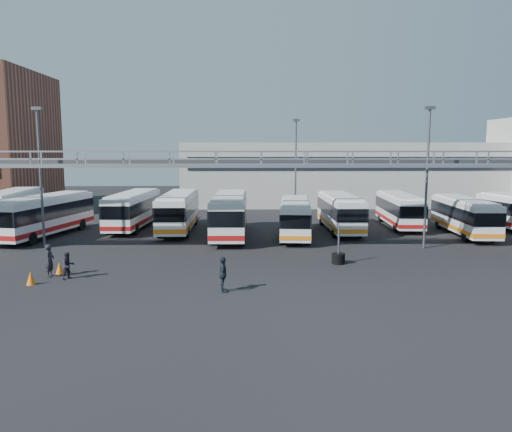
{
  "coord_description": "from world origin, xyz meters",
  "views": [
    {
      "loc": [
        -0.97,
        -28.65,
        7.2
      ],
      "look_at": [
        -0.32,
        6.0,
        2.55
      ],
      "focal_mm": 35.0,
      "sensor_mm": 36.0,
      "label": 1
    }
  ],
  "objects_px": {
    "pedestrian_a": "(50,261)",
    "pedestrian_d": "(223,274)",
    "bus_0": "(11,208)",
    "cone_right": "(59,268)",
    "pedestrian_b": "(68,266)",
    "cone_left": "(31,278)",
    "light_pole_left": "(40,170)",
    "light_pole_mid": "(427,170)",
    "bus_2": "(133,209)",
    "bus_5": "(295,216)",
    "bus_4": "(230,213)",
    "bus_1": "(45,214)",
    "bus_8": "(464,215)",
    "bus_3": "(179,210)",
    "bus_7": "(399,209)",
    "bus_6": "(340,211)",
    "tire_stack": "(338,257)",
    "light_pole_back": "(296,164)"
  },
  "relations": [
    {
      "from": "pedestrian_a",
      "to": "pedestrian_d",
      "type": "height_order",
      "value": "pedestrian_a"
    },
    {
      "from": "bus_0",
      "to": "cone_right",
      "type": "relative_size",
      "value": 17.3
    },
    {
      "from": "pedestrian_b",
      "to": "cone_left",
      "type": "height_order",
      "value": "pedestrian_b"
    },
    {
      "from": "light_pole_left",
      "to": "light_pole_mid",
      "type": "xyz_separation_m",
      "value": [
        28.0,
        -1.0,
        0.0
      ]
    },
    {
      "from": "cone_left",
      "to": "bus_2",
      "type": "bearing_deg",
      "value": 86.31
    },
    {
      "from": "bus_5",
      "to": "light_pole_mid",
      "type": "bearing_deg",
      "value": -24.02
    },
    {
      "from": "pedestrian_a",
      "to": "pedestrian_d",
      "type": "xyz_separation_m",
      "value": [
        9.96,
        -3.21,
        -0.03
      ]
    },
    {
      "from": "pedestrian_a",
      "to": "pedestrian_b",
      "type": "relative_size",
      "value": 1.23
    },
    {
      "from": "bus_4",
      "to": "bus_2",
      "type": "bearing_deg",
      "value": 154.09
    },
    {
      "from": "bus_1",
      "to": "bus_8",
      "type": "xyz_separation_m",
      "value": [
        34.95,
        0.25,
        -0.17
      ]
    },
    {
      "from": "cone_left",
      "to": "cone_right",
      "type": "distance_m",
      "value": 2.5
    },
    {
      "from": "pedestrian_a",
      "to": "cone_right",
      "type": "distance_m",
      "value": 0.98
    },
    {
      "from": "bus_4",
      "to": "bus_5",
      "type": "relative_size",
      "value": 1.13
    },
    {
      "from": "light_pole_mid",
      "to": "bus_8",
      "type": "bearing_deg",
      "value": 46.41
    },
    {
      "from": "bus_2",
      "to": "cone_right",
      "type": "xyz_separation_m",
      "value": [
        -0.6,
        -16.68,
        -1.5
      ]
    },
    {
      "from": "bus_1",
      "to": "cone_left",
      "type": "distance_m",
      "value": 15.75
    },
    {
      "from": "light_pole_mid",
      "to": "cone_left",
      "type": "height_order",
      "value": "light_pole_mid"
    },
    {
      "from": "light_pole_mid",
      "to": "bus_3",
      "type": "bearing_deg",
      "value": 156.89
    },
    {
      "from": "bus_4",
      "to": "pedestrian_d",
      "type": "relative_size",
      "value": 6.4
    },
    {
      "from": "bus_0",
      "to": "bus_2",
      "type": "bearing_deg",
      "value": -3.96
    },
    {
      "from": "bus_7",
      "to": "pedestrian_b",
      "type": "xyz_separation_m",
      "value": [
        -24.16,
        -18.48,
        -0.94
      ]
    },
    {
      "from": "light_pole_left",
      "to": "pedestrian_a",
      "type": "relative_size",
      "value": 5.45
    },
    {
      "from": "light_pole_mid",
      "to": "bus_1",
      "type": "relative_size",
      "value": 0.88
    },
    {
      "from": "bus_3",
      "to": "bus_5",
      "type": "bearing_deg",
      "value": -17.35
    },
    {
      "from": "bus_6",
      "to": "tire_stack",
      "type": "height_order",
      "value": "bus_6"
    },
    {
      "from": "bus_3",
      "to": "pedestrian_b",
      "type": "xyz_separation_m",
      "value": [
        -3.94,
        -16.41,
        -1.1
      ]
    },
    {
      "from": "pedestrian_d",
      "to": "cone_left",
      "type": "height_order",
      "value": "pedestrian_d"
    },
    {
      "from": "bus_6",
      "to": "bus_7",
      "type": "distance_m",
      "value": 6.37
    },
    {
      "from": "bus_7",
      "to": "pedestrian_a",
      "type": "bearing_deg",
      "value": -141.16
    },
    {
      "from": "bus_4",
      "to": "pedestrian_d",
      "type": "xyz_separation_m",
      "value": [
        0.21,
        -16.19,
        -1.04
      ]
    },
    {
      "from": "bus_7",
      "to": "bus_5",
      "type": "bearing_deg",
      "value": -149.69
    },
    {
      "from": "bus_1",
      "to": "tire_stack",
      "type": "relative_size",
      "value": 4.82
    },
    {
      "from": "bus_5",
      "to": "light_pole_back",
      "type": "bearing_deg",
      "value": 89.62
    },
    {
      "from": "bus_7",
      "to": "bus_8",
      "type": "relative_size",
      "value": 0.99
    },
    {
      "from": "light_pole_left",
      "to": "bus_2",
      "type": "height_order",
      "value": "light_pole_left"
    },
    {
      "from": "bus_1",
      "to": "bus_8",
      "type": "distance_m",
      "value": 34.95
    },
    {
      "from": "bus_6",
      "to": "bus_8",
      "type": "bearing_deg",
      "value": -13.07
    },
    {
      "from": "light_pole_back",
      "to": "bus_7",
      "type": "height_order",
      "value": "light_pole_back"
    },
    {
      "from": "light_pole_left",
      "to": "bus_8",
      "type": "xyz_separation_m",
      "value": [
        33.34,
        4.61,
        -4.0
      ]
    },
    {
      "from": "light_pole_left",
      "to": "pedestrian_b",
      "type": "relative_size",
      "value": 6.71
    },
    {
      "from": "pedestrian_d",
      "to": "light_pole_left",
      "type": "bearing_deg",
      "value": 44.11
    },
    {
      "from": "bus_3",
      "to": "pedestrian_b",
      "type": "height_order",
      "value": "bus_3"
    },
    {
      "from": "cone_right",
      "to": "bus_8",
      "type": "bearing_deg",
      "value": 23.43
    },
    {
      "from": "light_pole_back",
      "to": "bus_2",
      "type": "height_order",
      "value": "light_pole_back"
    },
    {
      "from": "bus_4",
      "to": "pedestrian_a",
      "type": "relative_size",
      "value": 6.19
    },
    {
      "from": "bus_0",
      "to": "bus_1",
      "type": "relative_size",
      "value": 1.01
    },
    {
      "from": "light_pole_back",
      "to": "bus_5",
      "type": "relative_size",
      "value": 0.99
    },
    {
      "from": "bus_0",
      "to": "bus_5",
      "type": "xyz_separation_m",
      "value": [
        25.24,
        -4.19,
        -0.23
      ]
    },
    {
      "from": "light_pole_mid",
      "to": "bus_5",
      "type": "distance_m",
      "value": 11.05
    },
    {
      "from": "light_pole_back",
      "to": "cone_right",
      "type": "bearing_deg",
      "value": -125.79
    }
  ]
}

